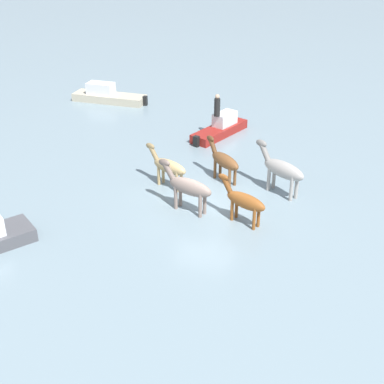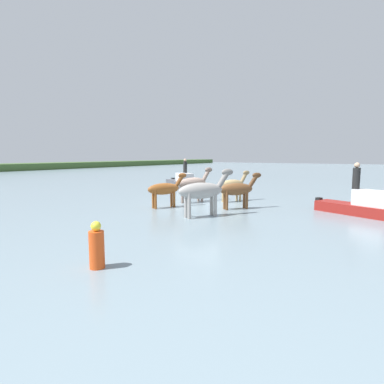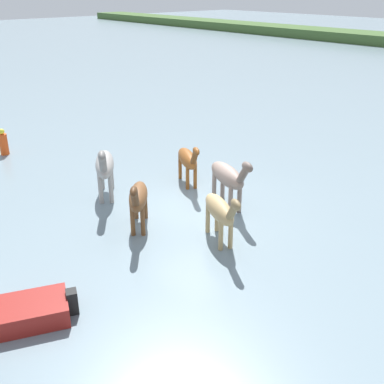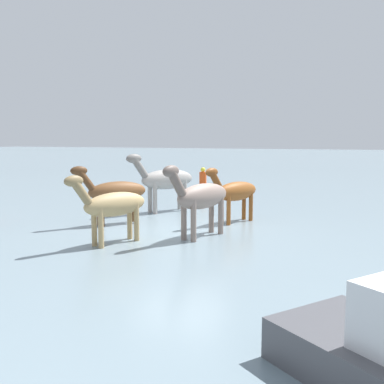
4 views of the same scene
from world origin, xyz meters
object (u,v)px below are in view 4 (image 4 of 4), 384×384
(horse_gray_outer, at_px, (165,180))
(horse_chestnut_trailing, at_px, (115,192))
(horse_mid_herd, at_px, (235,192))
(buoy_channel_marker, at_px, (203,180))
(horse_lead, at_px, (201,197))
(horse_pinto_flank, at_px, (113,205))

(horse_gray_outer, bearing_deg, horse_chestnut_trailing, 22.62)
(horse_chestnut_trailing, distance_m, horse_gray_outer, 2.66)
(horse_mid_herd, height_order, buoy_channel_marker, horse_mid_herd)
(horse_lead, bearing_deg, horse_pinto_flank, -32.89)
(horse_lead, height_order, horse_gray_outer, horse_gray_outer)
(buoy_channel_marker, bearing_deg, horse_pinto_flank, 9.08)
(horse_pinto_flank, bearing_deg, horse_chestnut_trailing, -126.62)
(horse_mid_herd, bearing_deg, horse_chestnut_trailing, -39.05)
(horse_pinto_flank, height_order, horse_gray_outer, horse_gray_outer)
(horse_mid_herd, distance_m, buoy_channel_marker, 8.61)
(horse_pinto_flank, bearing_deg, buoy_channel_marker, -147.75)
(horse_mid_herd, height_order, horse_pinto_flank, horse_pinto_flank)
(horse_lead, relative_size, horse_mid_herd, 1.16)
(horse_lead, distance_m, buoy_channel_marker, 10.64)
(horse_lead, distance_m, horse_gray_outer, 4.21)
(horse_mid_herd, xyz_separation_m, horse_chestnut_trailing, (1.60, -3.30, 0.03))
(horse_chestnut_trailing, relative_size, horse_gray_outer, 0.82)
(horse_mid_herd, height_order, horse_gray_outer, horse_gray_outer)
(horse_mid_herd, distance_m, horse_gray_outer, 3.02)
(horse_chestnut_trailing, xyz_separation_m, horse_pinto_flank, (2.17, 1.27, -0.02))
(horse_chestnut_trailing, relative_size, buoy_channel_marker, 1.77)
(horse_gray_outer, distance_m, buoy_channel_marker, 6.78)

